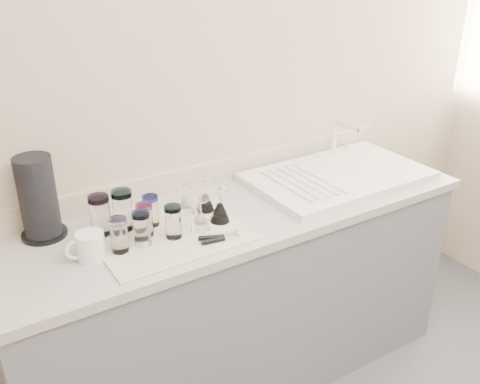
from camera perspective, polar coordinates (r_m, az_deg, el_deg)
counter_unit at (r=2.46m, az=-0.23°, el=-11.07°), size 2.06×0.62×0.90m
sink_unit at (r=2.53m, az=10.41°, el=1.74°), size 0.82×0.50×0.22m
dish_towel at (r=2.04m, az=-7.48°, el=-4.54°), size 0.55×0.42×0.01m
tumbler_teal at (r=2.05m, az=-14.70°, el=-2.39°), size 0.08×0.08×0.16m
tumbler_cyan at (r=2.07m, az=-12.39°, el=-1.86°), size 0.08×0.08×0.16m
tumbler_purple at (r=2.09m, az=-9.49°, el=-1.94°), size 0.06×0.06×0.12m
tumbler_magenta at (r=1.93m, az=-12.78°, el=-4.47°), size 0.07×0.07×0.13m
tumbler_blue at (r=1.96m, az=-10.44°, el=-3.83°), size 0.07×0.07×0.13m
tumbler_lavender at (r=1.99m, az=-7.13°, el=-3.13°), size 0.06×0.06×0.13m
tumbler_extra at (r=2.02m, az=-10.14°, el=-2.92°), size 0.06×0.06×0.13m
goblet_back_left at (r=2.17m, az=-5.85°, el=-1.20°), size 0.07×0.07×0.13m
goblet_back_right at (r=2.18m, az=-3.70°, el=-0.85°), size 0.08×0.08×0.13m
goblet_front_left at (r=2.04m, az=-4.27°, el=-2.87°), size 0.08×0.08×0.13m
goblet_front_right at (r=2.09m, az=-2.15°, el=-1.90°), size 0.08×0.08×0.14m
can_opener at (r=1.98m, az=-2.18°, el=-4.91°), size 0.15×0.08×0.02m
white_mug at (r=1.93m, az=-15.75°, el=-5.62°), size 0.14×0.11×0.10m
paper_towel_roll at (r=2.09m, az=-20.72°, el=-0.66°), size 0.17×0.17×0.32m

